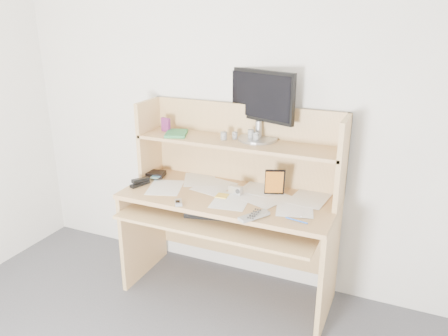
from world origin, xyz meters
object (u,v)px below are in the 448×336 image
at_px(desk, 233,199).
at_px(game_case, 275,182).
at_px(tv_remote, 254,216).
at_px(keyboard, 216,214).
at_px(monitor, 260,103).

xyz_separation_m(desk, game_case, (0.28, 0.03, 0.15)).
relative_size(tv_remote, game_case, 1.11).
distance_m(desk, game_case, 0.32).
bearing_deg(keyboard, monitor, 54.54).
xyz_separation_m(desk, keyboard, (-0.03, -0.20, -0.03)).
relative_size(desk, game_case, 7.74).
relative_size(keyboard, game_case, 2.29).
bearing_deg(tv_remote, desk, 159.51).
relative_size(game_case, monitor, 0.36).
bearing_deg(keyboard, desk, 66.55).
distance_m(keyboard, game_case, 0.43).
bearing_deg(monitor, desk, -103.18).
xyz_separation_m(keyboard, game_case, (0.31, 0.23, 0.18)).
height_order(tv_remote, game_case, game_case).
xyz_separation_m(tv_remote, monitor, (-0.16, 0.51, 0.56)).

